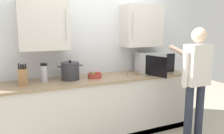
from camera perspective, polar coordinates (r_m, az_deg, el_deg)
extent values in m
cube|color=silver|center=(3.45, -5.06, 5.03)|extent=(4.00, 0.10, 2.63)
cube|color=beige|center=(3.05, -17.66, 10.49)|extent=(0.64, 0.32, 0.66)
cylinder|color=#B7BABF|center=(2.93, -12.05, 10.78)|extent=(0.01, 0.01, 0.40)
cube|color=beige|center=(3.58, 7.83, 10.70)|extent=(0.64, 0.32, 0.66)
cylinder|color=#B7BABF|center=(3.29, 5.55, 10.82)|extent=(0.01, 0.01, 0.40)
cube|color=beige|center=(3.32, -2.77, -10.73)|extent=(2.76, 0.58, 0.88)
cube|color=#937A5B|center=(3.19, -2.83, -3.02)|extent=(2.80, 0.62, 0.03)
cube|color=#B7BABF|center=(3.65, 11.06, 1.31)|extent=(0.55, 0.35, 0.32)
cube|color=beige|center=(3.59, 10.16, 1.22)|extent=(0.35, 0.30, 0.26)
cube|color=black|center=(3.62, 15.25, 1.09)|extent=(0.15, 0.01, 0.30)
cube|color=black|center=(3.22, 11.54, 0.19)|extent=(0.12, 0.39, 0.30)
cube|color=#A37547|center=(2.95, -22.51, -2.41)|extent=(0.11, 0.15, 0.21)
cylinder|color=black|center=(2.90, -23.43, 0.18)|extent=(0.02, 0.02, 0.07)
cylinder|color=black|center=(2.90, -23.04, 0.06)|extent=(0.02, 0.02, 0.06)
cylinder|color=black|center=(2.90, -22.67, 0.10)|extent=(0.02, 0.02, 0.06)
cylinder|color=black|center=(2.90, -22.28, 0.07)|extent=(0.02, 0.02, 0.06)
cylinder|color=black|center=(2.90, -21.91, 0.18)|extent=(0.02, 0.02, 0.06)
cylinder|color=#AD3D33|center=(3.14, -4.58, -2.25)|extent=(0.20, 0.20, 0.07)
cylinder|color=#561E19|center=(3.14, -4.58, -1.98)|extent=(0.16, 0.16, 0.04)
sphere|color=#5B9333|center=(3.10, -5.00, -1.80)|extent=(0.05, 0.05, 0.05)
sphere|color=red|center=(3.12, -3.83, -1.67)|extent=(0.06, 0.06, 0.06)
sphere|color=orange|center=(3.12, -4.09, -1.73)|extent=(0.04, 0.04, 0.04)
cylinder|color=brown|center=(3.38, 4.10, -1.82)|extent=(0.12, 0.22, 0.01)
ellipsoid|color=brown|center=(3.38, 6.62, -1.83)|extent=(0.08, 0.07, 0.02)
cylinder|color=#2D2D33|center=(3.06, -10.95, -1.21)|extent=(0.25, 0.25, 0.23)
cylinder|color=#2D2D33|center=(3.04, -11.03, 1.04)|extent=(0.25, 0.25, 0.02)
cylinder|color=black|center=(3.04, -11.04, 1.47)|extent=(0.04, 0.04, 0.03)
cylinder|color=#2D2D33|center=(3.02, -13.76, 0.06)|extent=(0.05, 0.02, 0.02)
cylinder|color=#2D2D33|center=(3.08, -8.30, 0.45)|extent=(0.05, 0.02, 0.02)
cylinder|color=#B7BABF|center=(3.01, -17.50, -1.72)|extent=(0.08, 0.08, 0.22)
cylinder|color=black|center=(2.99, -17.62, 0.64)|extent=(0.09, 0.09, 0.03)
cylinder|color=#282D3D|center=(3.23, 19.54, -12.05)|extent=(0.11, 0.11, 0.86)
cylinder|color=#282D3D|center=(3.36, 22.05, -11.31)|extent=(0.11, 0.11, 0.86)
cube|color=silver|center=(3.11, 21.61, 0.53)|extent=(0.34, 0.20, 0.55)
sphere|color=beige|center=(3.08, 22.08, 7.81)|extent=(0.20, 0.20, 0.20)
cylinder|color=beige|center=(3.30, 19.32, 2.99)|extent=(0.33, 0.53, 0.29)
cylinder|color=silver|center=(2.98, 18.87, -0.66)|extent=(0.07, 0.07, 0.47)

